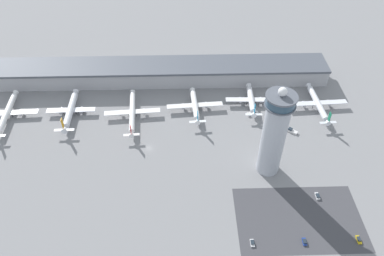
{
  "coord_description": "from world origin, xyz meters",
  "views": [
    {
      "loc": [
        21.55,
        -157.97,
        163.75
      ],
      "look_at": [
        26.22,
        10.07,
        6.78
      ],
      "focal_mm": 35.0,
      "sensor_mm": 36.0,
      "label": 1
    }
  ],
  "objects_px": {
    "airplane_gate_delta": "(195,105)",
    "car_white_wagon": "(318,196)",
    "service_truck_catering": "(253,113)",
    "car_navy_sedan": "(304,242)",
    "airplane_gate_bravo": "(70,110)",
    "airplane_gate_echo": "(251,100)",
    "car_black_suv": "(359,240)",
    "airplane_gate_foxtrot": "(318,103)",
    "service_truck_fuel": "(291,131)",
    "airplane_gate_alpha": "(7,113)",
    "airplane_gate_charlie": "(132,112)",
    "car_yellow_taxi": "(252,243)",
    "control_tower": "(274,133)"
  },
  "relations": [
    {
      "from": "airplane_gate_charlie",
      "to": "airplane_gate_foxtrot",
      "type": "relative_size",
      "value": 1.09
    },
    {
      "from": "airplane_gate_alpha",
      "to": "control_tower",
      "type": "bearing_deg",
      "value": -16.54
    },
    {
      "from": "airplane_gate_alpha",
      "to": "airplane_gate_charlie",
      "type": "height_order",
      "value": "airplane_gate_alpha"
    },
    {
      "from": "service_truck_fuel",
      "to": "airplane_gate_delta",
      "type": "bearing_deg",
      "value": 159.53
    },
    {
      "from": "car_yellow_taxi",
      "to": "car_white_wagon",
      "type": "xyz_separation_m",
      "value": [
        38.94,
        26.53,
        0.08
      ]
    },
    {
      "from": "airplane_gate_bravo",
      "to": "airplane_gate_delta",
      "type": "distance_m",
      "value": 82.37
    },
    {
      "from": "airplane_gate_charlie",
      "to": "airplane_gate_delta",
      "type": "distance_m",
      "value": 41.74
    },
    {
      "from": "car_navy_sedan",
      "to": "car_yellow_taxi",
      "type": "bearing_deg",
      "value": 179.91
    },
    {
      "from": "airplane_gate_alpha",
      "to": "airplane_gate_foxtrot",
      "type": "height_order",
      "value": "airplane_gate_foxtrot"
    },
    {
      "from": "car_black_suv",
      "to": "airplane_gate_bravo",
      "type": "bearing_deg",
      "value": 148.46
    },
    {
      "from": "airplane_gate_echo",
      "to": "car_black_suv",
      "type": "height_order",
      "value": "airplane_gate_echo"
    },
    {
      "from": "airplane_gate_charlie",
      "to": "airplane_gate_foxtrot",
      "type": "bearing_deg",
      "value": 2.56
    },
    {
      "from": "airplane_gate_alpha",
      "to": "airplane_gate_foxtrot",
      "type": "distance_m",
      "value": 205.96
    },
    {
      "from": "airplane_gate_bravo",
      "to": "airplane_gate_charlie",
      "type": "distance_m",
      "value": 41.15
    },
    {
      "from": "airplane_gate_charlie",
      "to": "car_white_wagon",
      "type": "xyz_separation_m",
      "value": [
        104.6,
        -67.59,
        -3.67
      ]
    },
    {
      "from": "airplane_gate_alpha",
      "to": "airplane_gate_bravo",
      "type": "height_order",
      "value": "airplane_gate_bravo"
    },
    {
      "from": "service_truck_catering",
      "to": "car_black_suv",
      "type": "relative_size",
      "value": 1.8
    },
    {
      "from": "airplane_gate_foxtrot",
      "to": "service_truck_catering",
      "type": "distance_m",
      "value": 44.55
    },
    {
      "from": "control_tower",
      "to": "airplane_gate_echo",
      "type": "bearing_deg",
      "value": 91.32
    },
    {
      "from": "airplane_gate_foxtrot",
      "to": "airplane_gate_bravo",
      "type": "bearing_deg",
      "value": -179.29
    },
    {
      "from": "car_yellow_taxi",
      "to": "car_navy_sedan",
      "type": "bearing_deg",
      "value": -0.09
    },
    {
      "from": "airplane_gate_echo",
      "to": "airplane_gate_foxtrot",
      "type": "bearing_deg",
      "value": -6.52
    },
    {
      "from": "airplane_gate_foxtrot",
      "to": "car_yellow_taxi",
      "type": "relative_size",
      "value": 10.05
    },
    {
      "from": "airplane_gate_delta",
      "to": "car_white_wagon",
      "type": "height_order",
      "value": "airplane_gate_delta"
    },
    {
      "from": "control_tower",
      "to": "airplane_gate_alpha",
      "type": "xyz_separation_m",
      "value": [
        -163.13,
        48.44,
        -23.78
      ]
    },
    {
      "from": "control_tower",
      "to": "airplane_gate_alpha",
      "type": "distance_m",
      "value": 171.82
    },
    {
      "from": "control_tower",
      "to": "airplane_gate_delta",
      "type": "bearing_deg",
      "value": 127.08
    },
    {
      "from": "airplane_gate_delta",
      "to": "airplane_gate_echo",
      "type": "relative_size",
      "value": 1.1
    },
    {
      "from": "car_black_suv",
      "to": "service_truck_catering",
      "type": "bearing_deg",
      "value": 111.8
    },
    {
      "from": "service_truck_fuel",
      "to": "car_black_suv",
      "type": "relative_size",
      "value": 1.74
    },
    {
      "from": "car_yellow_taxi",
      "to": "car_navy_sedan",
      "type": "distance_m",
      "value": 25.3
    },
    {
      "from": "car_black_suv",
      "to": "car_navy_sedan",
      "type": "xyz_separation_m",
      "value": [
        -26.55,
        -0.37,
        0.02
      ]
    },
    {
      "from": "service_truck_catering",
      "to": "car_navy_sedan",
      "type": "relative_size",
      "value": 1.95
    },
    {
      "from": "airplane_gate_alpha",
      "to": "car_yellow_taxi",
      "type": "height_order",
      "value": "airplane_gate_alpha"
    },
    {
      "from": "car_white_wagon",
      "to": "airplane_gate_foxtrot",
      "type": "bearing_deg",
      "value": 75.24
    },
    {
      "from": "airplane_gate_echo",
      "to": "airplane_gate_foxtrot",
      "type": "distance_m",
      "value": 44.41
    },
    {
      "from": "airplane_gate_bravo",
      "to": "car_navy_sedan",
      "type": "height_order",
      "value": "airplane_gate_bravo"
    },
    {
      "from": "control_tower",
      "to": "car_black_suv",
      "type": "xyz_separation_m",
      "value": [
        36.42,
        -47.02,
        -27.26
      ]
    },
    {
      "from": "control_tower",
      "to": "service_truck_fuel",
      "type": "xyz_separation_m",
      "value": [
        20.57,
        30.07,
        -26.94
      ]
    },
    {
      "from": "airplane_gate_alpha",
      "to": "car_white_wagon",
      "type": "height_order",
      "value": "airplane_gate_alpha"
    },
    {
      "from": "airplane_gate_alpha",
      "to": "airplane_gate_bravo",
      "type": "xyz_separation_m",
      "value": [
        41.05,
        1.83,
        0.05
      ]
    },
    {
      "from": "car_yellow_taxi",
      "to": "airplane_gate_foxtrot",
      "type": "bearing_deg",
      "value": 59.71
    },
    {
      "from": "control_tower",
      "to": "car_black_suv",
      "type": "distance_m",
      "value": 65.42
    },
    {
      "from": "airplane_gate_alpha",
      "to": "airplane_gate_charlie",
      "type": "bearing_deg",
      "value": -1.16
    },
    {
      "from": "service_truck_catering",
      "to": "car_navy_sedan",
      "type": "bearing_deg",
      "value": -83.25
    },
    {
      "from": "airplane_gate_alpha",
      "to": "service_truck_catering",
      "type": "height_order",
      "value": "airplane_gate_alpha"
    },
    {
      "from": "car_black_suv",
      "to": "car_navy_sedan",
      "type": "distance_m",
      "value": 26.55
    },
    {
      "from": "car_navy_sedan",
      "to": "airplane_gate_delta",
      "type": "bearing_deg",
      "value": 116.4
    },
    {
      "from": "airplane_gate_bravo",
      "to": "airplane_gate_echo",
      "type": "height_order",
      "value": "airplane_gate_bravo"
    },
    {
      "from": "airplane_gate_charlie",
      "to": "airplane_gate_foxtrot",
      "type": "height_order",
      "value": "airplane_gate_foxtrot"
    }
  ]
}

